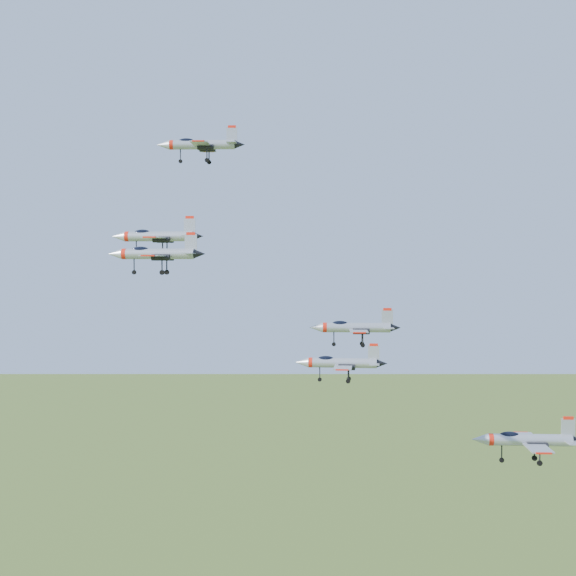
# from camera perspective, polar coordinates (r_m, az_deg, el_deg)

# --- Properties ---
(jet_lead) EXTENTS (13.82, 11.53, 3.69)m
(jet_lead) POSITION_cam_1_polar(r_m,az_deg,el_deg) (126.63, -6.31, 10.11)
(jet_lead) COLOR #9FA3AB
(jet_left_high) EXTENTS (12.60, 10.41, 3.37)m
(jet_left_high) POSITION_cam_1_polar(r_m,az_deg,el_deg) (108.47, -9.37, 3.66)
(jet_left_high) COLOR #9FA3AB
(jet_right_high) EXTENTS (11.78, 9.73, 3.15)m
(jet_right_high) POSITION_cam_1_polar(r_m,az_deg,el_deg) (95.23, -9.44, 2.43)
(jet_right_high) COLOR #9FA3AB
(jet_left_low) EXTENTS (12.63, 10.52, 3.37)m
(jet_left_low) POSITION_cam_1_polar(r_m,az_deg,el_deg) (110.41, 4.69, -2.80)
(jet_left_low) COLOR #9FA3AB
(jet_right_low) EXTENTS (10.87, 8.97, 2.91)m
(jet_right_low) POSITION_cam_1_polar(r_m,az_deg,el_deg) (94.32, 3.70, -5.32)
(jet_right_low) COLOR #9FA3AB
(jet_trail) EXTENTS (13.99, 11.64, 3.74)m
(jet_trail) POSITION_cam_1_polar(r_m,az_deg,el_deg) (105.42, 16.60, -10.30)
(jet_trail) COLOR #9FA3AB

